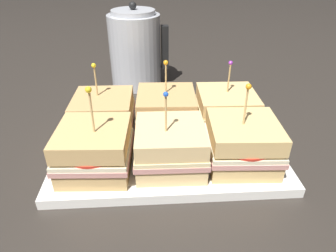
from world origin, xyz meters
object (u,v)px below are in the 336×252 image
(sandwich_front_left, at_px, (95,150))
(sandwich_back_center, at_px, (167,112))
(serving_platter, at_px, (168,148))
(sandwich_front_center, at_px, (171,147))
(sandwich_back_right, at_px, (226,109))
(sandwich_front_right, at_px, (242,144))
(sandwich_back_left, at_px, (104,114))
(kettle_steel, at_px, (136,50))

(sandwich_front_left, height_order, sandwich_back_center, sandwich_front_left)
(serving_platter, distance_m, sandwich_front_center, 0.08)
(serving_platter, bearing_deg, sandwich_back_right, 27.46)
(sandwich_front_right, xyz_separation_m, sandwich_back_left, (-0.25, 0.12, -0.00))
(sandwich_back_center, bearing_deg, sandwich_back_left, 179.76)
(sandwich_front_center, bearing_deg, sandwich_back_right, 45.56)
(sandwich_front_left, bearing_deg, serving_platter, 27.38)
(sandwich_front_center, xyz_separation_m, sandwich_back_center, (0.00, 0.12, 0.00))
(serving_platter, height_order, sandwich_back_center, sandwich_back_center)
(sandwich_front_left, bearing_deg, sandwich_back_left, 90.03)
(serving_platter, height_order, sandwich_front_left, sandwich_front_left)
(sandwich_back_left, height_order, sandwich_back_center, sandwich_back_center)
(sandwich_front_center, relative_size, sandwich_back_right, 1.02)
(sandwich_back_center, bearing_deg, sandwich_front_center, -90.62)
(kettle_steel, bearing_deg, sandwich_front_center, -80.41)
(sandwich_back_left, relative_size, kettle_steel, 0.63)
(sandwich_front_right, relative_size, kettle_steel, 0.67)
(sandwich_front_right, height_order, kettle_steel, kettle_steel)
(sandwich_back_left, bearing_deg, sandwich_front_left, -89.97)
(sandwich_back_center, distance_m, sandwich_back_right, 0.12)
(kettle_steel, bearing_deg, sandwich_back_center, -76.19)
(serving_platter, xyz_separation_m, sandwich_back_center, (0.00, 0.06, 0.05))
(sandwich_back_center, distance_m, kettle_steel, 0.30)
(serving_platter, distance_m, sandwich_back_left, 0.15)
(serving_platter, distance_m, kettle_steel, 0.37)
(serving_platter, relative_size, sandwich_front_right, 2.78)
(sandwich_front_center, bearing_deg, sandwich_front_right, -0.25)
(sandwich_front_center, bearing_deg, sandwich_front_left, -178.55)
(sandwich_front_center, distance_m, sandwich_front_right, 0.12)
(sandwich_front_left, height_order, kettle_steel, kettle_steel)
(sandwich_back_left, distance_m, sandwich_back_center, 0.13)
(serving_platter, height_order, kettle_steel, kettle_steel)
(sandwich_front_right, relative_size, sandwich_back_right, 1.07)
(sandwich_front_center, bearing_deg, sandwich_back_left, 135.93)
(sandwich_front_right, bearing_deg, sandwich_back_center, 134.89)
(serving_platter, bearing_deg, sandwich_back_left, 154.42)
(sandwich_front_center, distance_m, sandwich_back_center, 0.12)
(sandwich_front_left, distance_m, sandwich_back_left, 0.13)
(sandwich_front_center, distance_m, kettle_steel, 0.42)
(sandwich_back_left, bearing_deg, sandwich_front_center, -44.07)
(sandwich_front_right, bearing_deg, sandwich_back_left, 153.79)
(sandwich_front_right, xyz_separation_m, sandwich_back_center, (-0.12, 0.12, -0.00))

